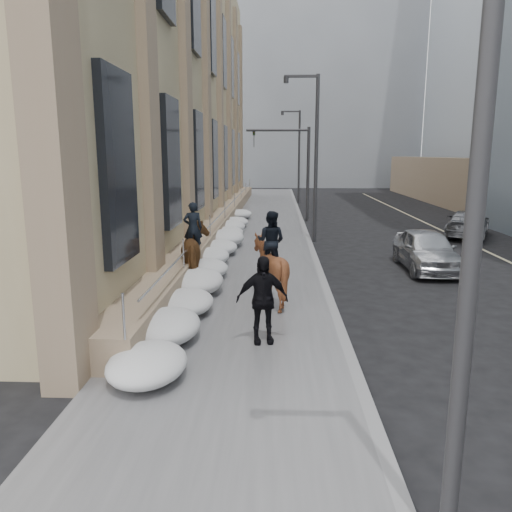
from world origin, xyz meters
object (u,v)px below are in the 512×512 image
(car_silver, at_px, (426,250))
(car_grey, at_px, (468,224))
(mounted_horse_left, at_px, (197,251))
(mounted_horse_right, at_px, (269,266))
(pedestrian, at_px, (262,300))

(car_silver, height_order, car_grey, car_silver)
(mounted_horse_left, bearing_deg, car_silver, -176.40)
(mounted_horse_left, xyz_separation_m, mounted_horse_right, (2.43, -2.30, 0.03))
(mounted_horse_left, height_order, pedestrian, mounted_horse_left)
(mounted_horse_right, relative_size, car_grey, 0.55)
(pedestrian, relative_size, car_silver, 0.44)
(mounted_horse_left, height_order, car_grey, mounted_horse_left)
(mounted_horse_left, bearing_deg, pedestrian, 99.34)
(car_silver, bearing_deg, car_grey, 61.18)
(pedestrian, height_order, car_silver, pedestrian)
(pedestrian, xyz_separation_m, car_silver, (5.95, 8.00, -0.35))
(pedestrian, bearing_deg, car_silver, 42.42)
(mounted_horse_right, distance_m, pedestrian, 3.07)
(mounted_horse_right, height_order, car_grey, mounted_horse_right)
(mounted_horse_left, relative_size, pedestrian, 1.32)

